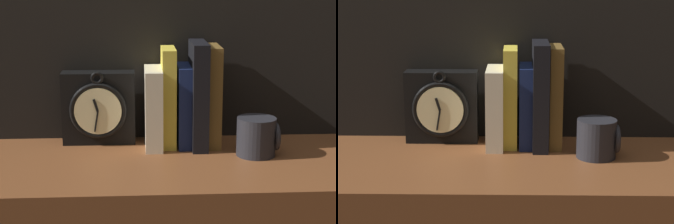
% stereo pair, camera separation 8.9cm
% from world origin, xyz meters
% --- Properties ---
extents(clock, '(0.18, 0.07, 0.18)m').
position_xyz_m(clock, '(-0.16, 0.15, 0.81)').
color(clock, black).
rests_on(clock, bookshelf).
extents(book_slot0_cream, '(0.04, 0.13, 0.19)m').
position_xyz_m(book_slot0_cream, '(-0.03, 0.12, 0.82)').
color(book_slot0_cream, beige).
rests_on(book_slot0_cream, bookshelf).
extents(book_slot1_yellow, '(0.03, 0.11, 0.24)m').
position_xyz_m(book_slot1_yellow, '(0.01, 0.13, 0.84)').
color(book_slot1_yellow, yellow).
rests_on(book_slot1_yellow, bookshelf).
extents(book_slot2_navy, '(0.03, 0.12, 0.20)m').
position_xyz_m(book_slot2_navy, '(0.04, 0.13, 0.82)').
color(book_slot2_navy, '#15224F').
rests_on(book_slot2_navy, bookshelf).
extents(book_slot3_black, '(0.04, 0.14, 0.25)m').
position_xyz_m(book_slot3_black, '(0.08, 0.12, 0.85)').
color(book_slot3_black, black).
rests_on(book_slot3_black, bookshelf).
extents(book_slot4_brown, '(0.03, 0.12, 0.24)m').
position_xyz_m(book_slot4_brown, '(0.12, 0.13, 0.85)').
color(book_slot4_brown, brown).
rests_on(book_slot4_brown, bookshelf).
extents(mug, '(0.10, 0.09, 0.09)m').
position_xyz_m(mug, '(0.21, 0.03, 0.77)').
color(mug, '#232328').
rests_on(mug, bookshelf).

